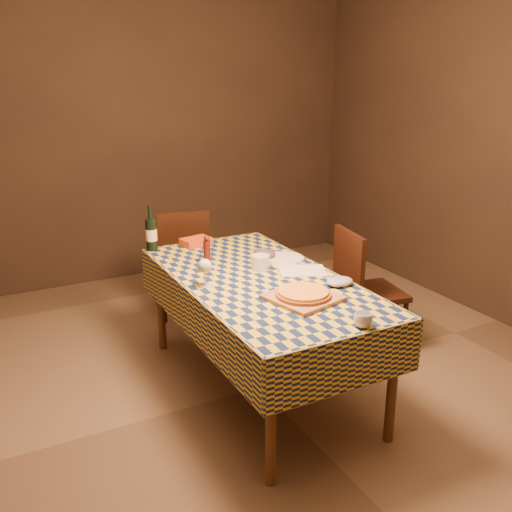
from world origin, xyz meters
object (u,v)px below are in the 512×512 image
white_plate (284,258)px  chair_far (182,257)px  chair_right (362,285)px  cutting_board (303,298)px  dining_table (260,290)px  pizza (303,293)px  wine_bottle (151,234)px  bowl (264,255)px

white_plate → chair_far: (-0.33, 1.08, -0.26)m
chair_right → cutting_board: bearing=-147.7°
dining_table → pizza: 0.43m
chair_right → wine_bottle: bearing=150.5°
cutting_board → wine_bottle: (-0.47, 1.27, 0.11)m
dining_table → bowl: bowl is taller
wine_bottle → white_plate: bearing=-40.4°
dining_table → chair_right: 0.92m
dining_table → cutting_board: (0.06, -0.41, 0.09)m
dining_table → chair_right: chair_right is taller
wine_bottle → dining_table: bearing=-64.5°
bowl → cutting_board: bearing=-101.5°
bowl → chair_right: chair_right is taller
cutting_board → chair_right: bearing=32.3°
chair_far → chair_right: size_ratio=1.00×
pizza → wine_bottle: wine_bottle is taller
cutting_board → chair_far: bearing=92.5°
wine_bottle → chair_far: wine_bottle is taller
wine_bottle → white_plate: wine_bottle is taller
white_plate → chair_far: 1.16m
cutting_board → pizza: bearing=180.0°
dining_table → bowl: bearing=57.4°
dining_table → bowl: size_ratio=12.15×
cutting_board → white_plate: (0.26, 0.65, -0.00)m
chair_right → bowl: bearing=164.0°
bowl → white_plate: size_ratio=0.56×
chair_far → pizza: bearing=-87.5°
wine_bottle → bowl: bearing=-41.3°
pizza → white_plate: pizza is taller
cutting_board → chair_far: chair_far is taller
dining_table → cutting_board: size_ratio=5.22×
dining_table → pizza: pizza is taller
dining_table → chair_far: size_ratio=1.98×
wine_bottle → white_plate: size_ratio=1.19×
dining_table → chair_far: chair_far is taller
cutting_board → dining_table: bearing=97.8°
pizza → dining_table: bearing=97.8°
dining_table → pizza: bearing=-82.2°
cutting_board → wine_bottle: 1.36m
bowl → wine_bottle: 0.82m
chair_far → chair_right: 1.51m
pizza → chair_far: (-0.08, 1.74, -0.28)m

